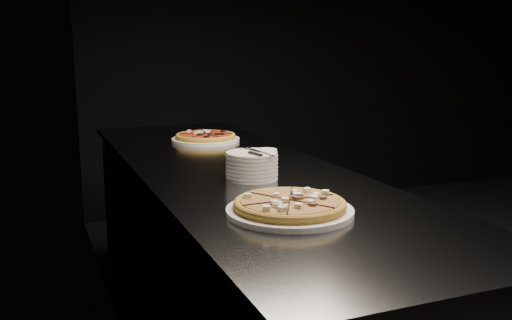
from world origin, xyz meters
name	(u,v)px	position (x,y,z in m)	size (l,w,h in m)	color
wall_left	(132,37)	(-2.50, 0.00, 1.40)	(0.02, 5.00, 2.80)	black
wall_back	(364,42)	(0.00, 2.50, 1.40)	(5.00, 0.02, 2.80)	black
counter	(237,281)	(-2.13, 0.00, 0.46)	(0.74, 2.44, 0.92)	slate
pizza_mushroom	(290,206)	(-2.20, -0.63, 0.94)	(0.35, 0.35, 0.04)	white
pizza_tomato	(206,137)	(-2.07, 0.60, 0.94)	(0.36, 0.36, 0.04)	white
plate_stack	(252,165)	(-2.15, -0.20, 0.97)	(0.18, 0.18, 0.09)	white
cutlery	(255,152)	(-2.14, -0.21, 1.01)	(0.06, 0.19, 0.01)	#BABBC1
ramekin	(267,157)	(-2.02, -0.04, 0.96)	(0.08, 0.08, 0.07)	silver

